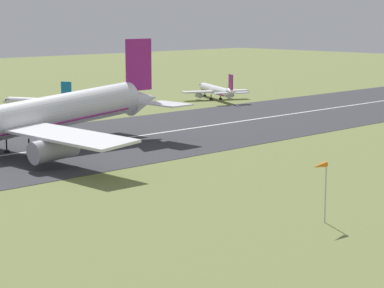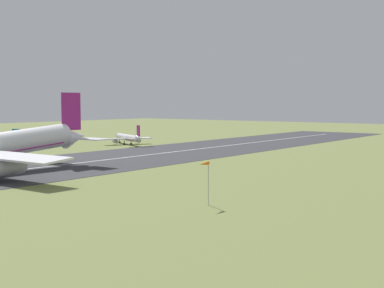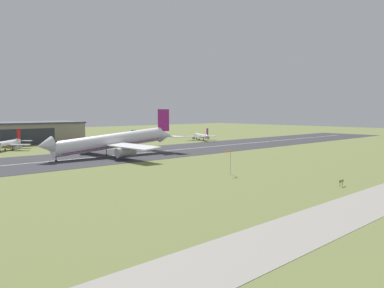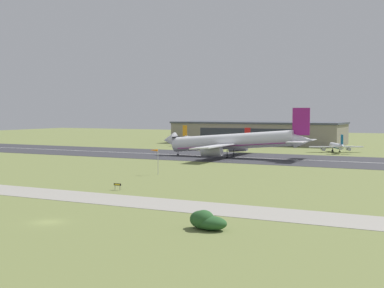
% 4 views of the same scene
% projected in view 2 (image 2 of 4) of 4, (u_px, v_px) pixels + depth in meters
% --- Properties ---
extents(ground_plane, '(604.47, 604.47, 0.00)m').
position_uv_depth(ground_plane, '(264.00, 192.00, 91.53)').
color(ground_plane, olive).
extents(runway_strip, '(364.47, 42.45, 0.06)m').
position_uv_depth(runway_strip, '(48.00, 167.00, 126.89)').
color(runway_strip, '#333338').
rests_on(runway_strip, ground_plane).
extents(runway_centreline, '(328.02, 0.70, 0.01)m').
position_uv_depth(runway_centreline, '(48.00, 167.00, 126.89)').
color(runway_centreline, silver).
rests_on(runway_centreline, runway_strip).
extents(airplane_parked_centre, '(18.19, 24.19, 7.42)m').
position_uv_depth(airplane_parked_centre, '(128.00, 138.00, 193.60)').
color(airplane_parked_centre, white).
rests_on(airplane_parked_centre, ground_plane).
extents(windsock_pole, '(2.55, 0.74, 6.64)m').
position_uv_depth(windsock_pole, '(204.00, 166.00, 78.16)').
color(windsock_pole, '#B7B7BC').
rests_on(windsock_pole, ground_plane).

